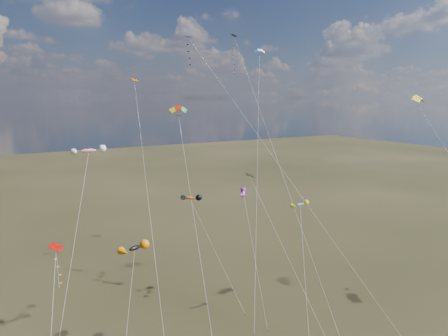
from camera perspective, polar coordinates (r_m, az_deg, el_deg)
diamond_black_high at (r=65.85m, az=2.17°, el=13.98°), size 2.86×29.22×38.69m
diamond_navy_tall at (r=53.30m, az=-2.26°, el=12.85°), size 16.89×24.54×36.57m
diamond_black_mid at (r=44.12m, az=6.78°, el=-7.55°), size 6.50×9.77×20.35m
diamond_red_low at (r=39.21m, az=-22.77°, el=-13.93°), size 4.01×10.04×15.79m
diamond_orange_center at (r=50.76m, az=-11.43°, el=1.23°), size 5.05×22.60×31.20m
parafoil_yellow at (r=59.36m, az=26.16°, el=8.93°), size 2.72×22.89×29.28m
parafoil_blue_white at (r=77.52m, az=5.10°, el=16.12°), size 20.04×27.79×37.87m
parafoil_tricolor at (r=45.56m, az=-6.48°, el=8.17°), size 5.27×19.66×27.91m
novelty_black_orange at (r=47.14m, az=-12.65°, el=-11.12°), size 5.54×7.52×12.35m
novelty_orange_black at (r=59.20m, az=-4.79°, el=-4.35°), size 4.22×12.33×14.51m
novelty_white_purple at (r=55.81m, az=2.84°, el=-3.63°), size 3.25×10.57×15.90m
novelty_redwhite_stripe at (r=52.51m, az=-18.79°, el=2.28°), size 9.97×16.05×22.61m
novelty_blue_yellow at (r=52.84m, az=10.85°, el=-5.25°), size 8.34×11.27×15.30m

